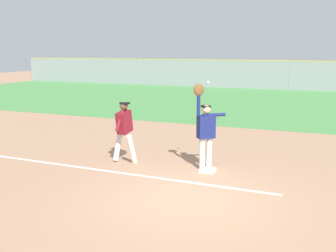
{
  "coord_description": "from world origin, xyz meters",
  "views": [
    {
      "loc": [
        2.51,
        -7.53,
        3.15
      ],
      "look_at": [
        -1.41,
        2.36,
        1.05
      ],
      "focal_mm": 42.07,
      "sensor_mm": 36.0,
      "label": 1
    }
  ],
  "objects_px": {
    "parked_car_tan": "(196,76)",
    "parked_car_white": "(257,77)",
    "fielder": "(205,128)",
    "baseball": "(208,82)",
    "first_base": "(208,170)",
    "parked_car_silver": "(323,79)",
    "runner": "(124,128)"
  },
  "relations": [
    {
      "from": "parked_car_tan",
      "to": "parked_car_silver",
      "type": "distance_m",
      "value": 10.95
    },
    {
      "from": "runner",
      "to": "first_base",
      "type": "bearing_deg",
      "value": 5.68
    },
    {
      "from": "runner",
      "to": "parked_car_white",
      "type": "height_order",
      "value": "runner"
    },
    {
      "from": "fielder",
      "to": "parked_car_silver",
      "type": "distance_m",
      "value": 25.1
    },
    {
      "from": "first_base",
      "to": "parked_car_silver",
      "type": "height_order",
      "value": "parked_car_silver"
    },
    {
      "from": "first_base",
      "to": "fielder",
      "type": "height_order",
      "value": "fielder"
    },
    {
      "from": "parked_car_tan",
      "to": "runner",
      "type": "bearing_deg",
      "value": -78.1
    },
    {
      "from": "first_base",
      "to": "fielder",
      "type": "xyz_separation_m",
      "value": [
        -0.13,
        0.17,
        1.08
      ]
    },
    {
      "from": "baseball",
      "to": "parked_car_silver",
      "type": "height_order",
      "value": "baseball"
    },
    {
      "from": "first_base",
      "to": "parked_car_tan",
      "type": "xyz_separation_m",
      "value": [
        -8.42,
        25.44,
        0.63
      ]
    },
    {
      "from": "fielder",
      "to": "parked_car_silver",
      "type": "xyz_separation_m",
      "value": [
        2.65,
        24.95,
        -0.45
      ]
    },
    {
      "from": "parked_car_tan",
      "to": "parked_car_white",
      "type": "distance_m",
      "value": 5.58
    },
    {
      "from": "fielder",
      "to": "parked_car_silver",
      "type": "relative_size",
      "value": 0.51
    },
    {
      "from": "parked_car_tan",
      "to": "first_base",
      "type": "bearing_deg",
      "value": -73.08
    },
    {
      "from": "runner",
      "to": "parked_car_tan",
      "type": "distance_m",
      "value": 26.17
    },
    {
      "from": "runner",
      "to": "parked_car_silver",
      "type": "relative_size",
      "value": 0.38
    },
    {
      "from": "first_base",
      "to": "parked_car_white",
      "type": "distance_m",
      "value": 25.6
    },
    {
      "from": "runner",
      "to": "parked_car_white",
      "type": "xyz_separation_m",
      "value": [
        -0.44,
        25.47,
        -0.32
      ]
    },
    {
      "from": "baseball",
      "to": "fielder",
      "type": "bearing_deg",
      "value": -106.74
    },
    {
      "from": "runner",
      "to": "fielder",
      "type": "bearing_deg",
      "value": 9.88
    },
    {
      "from": "parked_car_tan",
      "to": "parked_car_silver",
      "type": "bearing_deg",
      "value": -3.06
    },
    {
      "from": "runner",
      "to": "parked_car_tan",
      "type": "xyz_separation_m",
      "value": [
        -6.02,
        25.47,
        -0.32
      ]
    },
    {
      "from": "parked_car_silver",
      "to": "parked_car_tan",
      "type": "bearing_deg",
      "value": 174.74
    },
    {
      "from": "fielder",
      "to": "baseball",
      "type": "distance_m",
      "value": 1.18
    },
    {
      "from": "fielder",
      "to": "parked_car_tan",
      "type": "height_order",
      "value": "fielder"
    },
    {
      "from": "parked_car_white",
      "to": "first_base",
      "type": "bearing_deg",
      "value": -77.4
    },
    {
      "from": "first_base",
      "to": "fielder",
      "type": "relative_size",
      "value": 0.17
    },
    {
      "from": "first_base",
      "to": "parked_car_silver",
      "type": "xyz_separation_m",
      "value": [
        2.53,
        25.12,
        0.63
      ]
    },
    {
      "from": "runner",
      "to": "parked_car_tan",
      "type": "relative_size",
      "value": 0.39
    },
    {
      "from": "parked_car_tan",
      "to": "parked_car_silver",
      "type": "relative_size",
      "value": 0.99
    },
    {
      "from": "baseball",
      "to": "parked_car_white",
      "type": "relative_size",
      "value": 0.02
    },
    {
      "from": "fielder",
      "to": "parked_car_tan",
      "type": "xyz_separation_m",
      "value": [
        -8.29,
        25.27,
        -0.45
      ]
    }
  ]
}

